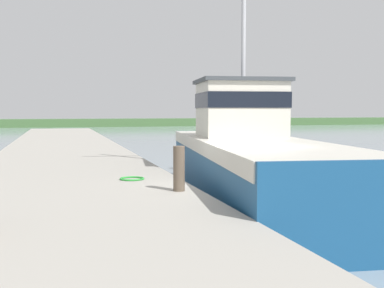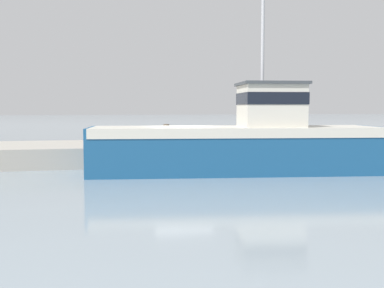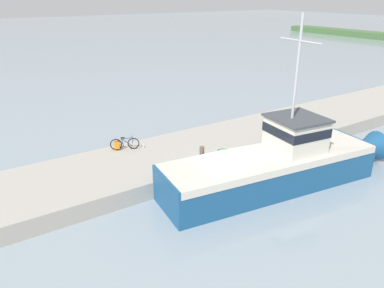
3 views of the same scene
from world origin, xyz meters
name	(u,v)px [view 1 (image 1 of 3)]	position (x,y,z in m)	size (l,w,h in m)	color
ground_plane	(239,222)	(0.00, 0.00, 0.00)	(320.00, 320.00, 0.00)	#84939E
dock_pier	(74,213)	(-3.98, 0.00, 0.46)	(5.74, 80.00, 0.93)	#A39E93
far_shoreline	(248,122)	(30.00, 72.67, 0.66)	(180.00, 5.00, 1.32)	#426638
fishing_boat_main	(246,157)	(1.30, 2.72, 1.33)	(4.72, 14.47, 8.96)	navy
boat_blue_far	(263,132)	(12.78, 27.16, 0.92)	(2.33, 5.59, 4.49)	teal
mooring_post	(179,169)	(-1.63, -0.39, 1.45)	(0.27, 0.27, 1.04)	brown
hose_coil	(132,179)	(-2.40, 1.72, 0.95)	(0.66, 0.66, 0.05)	green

